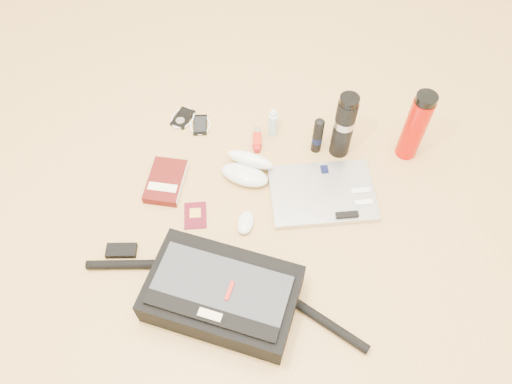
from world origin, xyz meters
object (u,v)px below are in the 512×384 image
at_px(messenger_bag, 221,294).
at_px(thermos_black, 344,126).
at_px(laptop, 323,194).
at_px(thermos_red, 415,126).
at_px(book, 166,181).

height_order(messenger_bag, thermos_black, thermos_black).
relative_size(laptop, thermos_red, 1.44).
bearing_deg(book, messenger_bag, -55.17).
xyz_separation_m(messenger_bag, thermos_red, (0.50, 0.74, 0.09)).
bearing_deg(book, thermos_red, 17.99).
relative_size(messenger_bag, book, 4.65).
height_order(messenger_bag, laptop, messenger_bag).
relative_size(thermos_black, thermos_red, 0.94).
relative_size(laptop, book, 2.16).
xyz_separation_m(book, thermos_red, (0.82, 0.36, 0.13)).
xyz_separation_m(laptop, thermos_red, (0.27, 0.27, 0.14)).
xyz_separation_m(messenger_bag, thermos_black, (0.25, 0.68, 0.08)).
bearing_deg(thermos_red, book, -156.12).
distance_m(messenger_bag, thermos_red, 0.90).
bearing_deg(book, thermos_black, 22.29).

